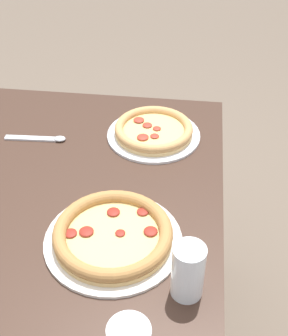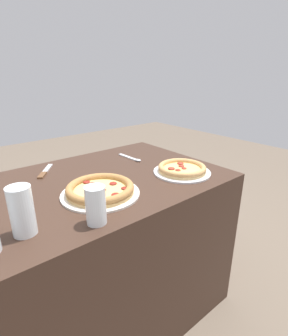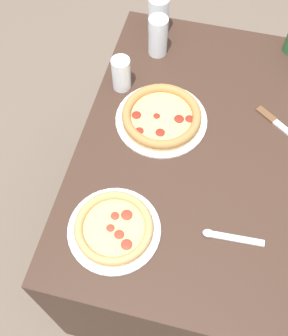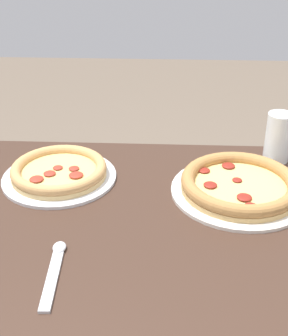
{
  "view_description": "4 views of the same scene",
  "coord_description": "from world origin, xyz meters",
  "px_view_note": "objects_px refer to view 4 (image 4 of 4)",
  "views": [
    {
      "loc": [
        0.78,
        0.3,
        1.57
      ],
      "look_at": [
        -0.13,
        0.18,
        0.83
      ],
      "focal_mm": 50.0,
      "sensor_mm": 36.0,
      "label": 1
    },
    {
      "loc": [
        0.54,
        0.98,
        1.24
      ],
      "look_at": [
        -0.12,
        0.19,
        0.86
      ],
      "focal_mm": 28.0,
      "sensor_mm": 36.0,
      "label": 2
    },
    {
      "loc": [
        -0.79,
        -0.01,
        1.94
      ],
      "look_at": [
        -0.18,
        0.14,
        0.85
      ],
      "focal_mm": 45.0,
      "sensor_mm": 36.0,
      "label": 3
    },
    {
      "loc": [
        -0.11,
        -0.79,
        1.35
      ],
      "look_at": [
        -0.15,
        0.15,
        0.83
      ],
      "focal_mm": 50.0,
      "sensor_mm": 36.0,
      "label": 4
    }
  ],
  "objects_px": {
    "pizza_salami": "(59,172)",
    "spoon": "(55,267)",
    "pizza_veggie": "(240,185)",
    "glass_red_wine": "(278,139)"
  },
  "relations": [
    {
      "from": "pizza_salami",
      "to": "spoon",
      "type": "bearing_deg",
      "value": -79.74
    },
    {
      "from": "pizza_salami",
      "to": "spoon",
      "type": "xyz_separation_m",
      "value": [
        0.06,
        -0.33,
        -0.01
      ]
    },
    {
      "from": "pizza_veggie",
      "to": "glass_red_wine",
      "type": "distance_m",
      "value": 0.21
    },
    {
      "from": "pizza_veggie",
      "to": "pizza_salami",
      "type": "bearing_deg",
      "value": 173.92
    },
    {
      "from": "spoon",
      "to": "pizza_veggie",
      "type": "bearing_deg",
      "value": 37.19
    },
    {
      "from": "pizza_veggie",
      "to": "spoon",
      "type": "bearing_deg",
      "value": -142.81
    },
    {
      "from": "pizza_salami",
      "to": "spoon",
      "type": "relative_size",
      "value": 1.52
    },
    {
      "from": "glass_red_wine",
      "to": "spoon",
      "type": "height_order",
      "value": "glass_red_wine"
    },
    {
      "from": "pizza_veggie",
      "to": "glass_red_wine",
      "type": "relative_size",
      "value": 2.45
    },
    {
      "from": "glass_red_wine",
      "to": "spoon",
      "type": "xyz_separation_m",
      "value": [
        -0.49,
        -0.45,
        -0.05
      ]
    }
  ]
}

